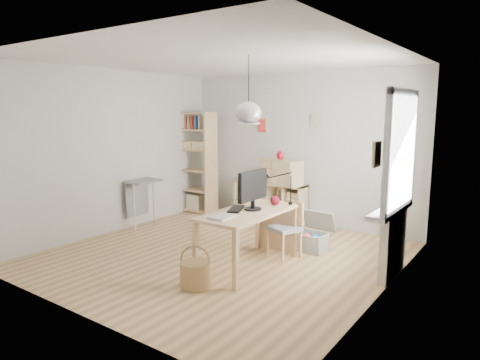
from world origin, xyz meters
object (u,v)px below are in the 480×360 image
Objects in this scene: tall_bookshelf at (196,158)px; monitor at (253,188)px; desk at (248,218)px; chair at (287,225)px; storage_chest at (310,237)px; cube_shelf at (270,204)px; drawer_chest at (282,172)px.

monitor is (2.60, -1.86, -0.05)m from tall_bookshelf.
chair is at bearing 72.04° from desk.
chair is 1.29× the size of storage_chest.
monitor is at bearing -90.45° from chair.
tall_bookshelf reaches higher than desk.
tall_bookshelf is 3.15m from chair.
cube_shelf is 2.38× the size of monitor.
tall_bookshelf is 3.19m from storage_chest.
monitor reaches higher than desk.
storage_chest is at bearing -15.92° from tall_bookshelf.
cube_shelf is at bearing 115.97° from monitor.
tall_bookshelf reaches higher than drawer_chest.
monitor is (1.03, -2.14, 0.74)m from cube_shelf.
chair is 1.88m from drawer_chest.
desk is at bearing -104.79° from storage_chest.
desk is 2.33m from drawer_chest.
storage_chest is at bearing -39.12° from cube_shelf.
cube_shelf is at bearing 10.19° from tall_bookshelf.
tall_bookshelf reaches higher than storage_chest.
monitor is 2.24m from drawer_chest.
tall_bookshelf is 2.65× the size of drawer_chest.
drawer_chest reaches higher than cube_shelf.
desk is 2.48m from cube_shelf.
tall_bookshelf reaches higher than monitor.
monitor is at bearing -54.06° from drawer_chest.
drawer_chest is at bearing -8.86° from cube_shelf.
drawer_chest is (-0.76, 2.19, 0.28)m from desk.
tall_bookshelf is (-1.56, -0.28, 0.79)m from cube_shelf.
chair is at bearing -41.93° from drawer_chest.
monitor is 0.78× the size of drawer_chest.
drawer_chest is at bearing 109.10° from desk.
desk is 1.26m from storage_chest.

